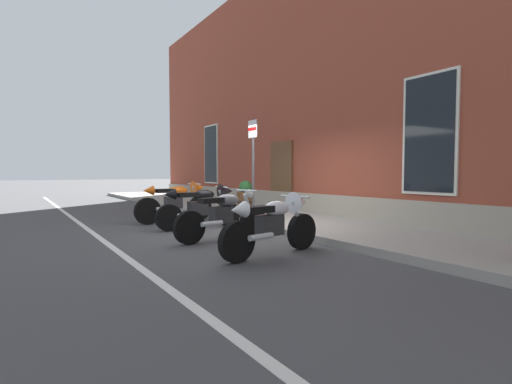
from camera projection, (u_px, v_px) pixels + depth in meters
ground_plane at (256, 230)px, 8.49m from camera, size 140.00×140.00×0.00m
sidewalk at (301, 222)px, 9.22m from camera, size 31.24×2.67×0.14m
lane_stripe at (108, 244)px, 6.74m from camera, size 31.24×0.12×0.01m
brick_pub_facade at (404, 82)px, 11.20m from camera, size 25.24×5.40×8.06m
motorcycle_orange_sport at (178, 200)px, 9.85m from camera, size 0.62×2.19×1.07m
motorcycle_black_sport at (203, 204)px, 8.65m from camera, size 0.62×2.07×1.04m
motorcycle_grey_naked at (224, 215)px, 7.24m from camera, size 0.63×2.13×0.96m
motorcycle_white_sport at (276, 221)px, 5.88m from camera, size 0.65×2.02×0.98m
parking_sign at (253, 155)px, 9.44m from camera, size 0.36×0.07×2.51m
barrel_planter at (246, 198)px, 11.26m from camera, size 0.56×0.56×0.92m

